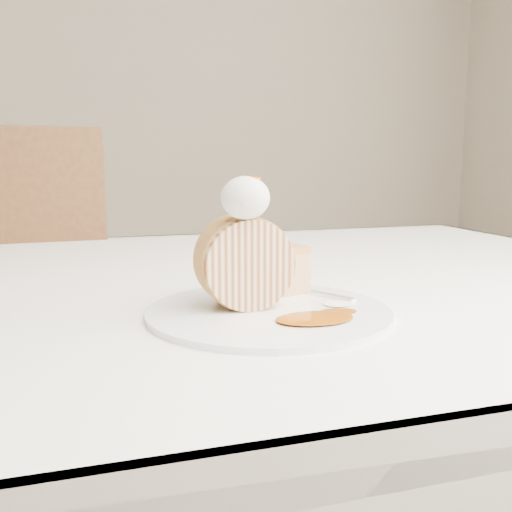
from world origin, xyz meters
name	(u,v)px	position (x,y,z in m)	size (l,w,h in m)	color
table	(187,345)	(0.00, 0.20, 0.66)	(1.40, 0.90, 0.75)	white
plate	(269,312)	(0.05, 0.00, 0.75)	(0.24, 0.24, 0.01)	white
roulade_slice	(245,262)	(0.03, 0.02, 0.80)	(0.09, 0.09, 0.05)	beige
cake_chunk	(278,272)	(0.08, 0.07, 0.78)	(0.05, 0.05, 0.04)	tan
whipped_cream	(245,198)	(0.02, 0.00, 0.87)	(0.05, 0.05, 0.04)	white
caramel_drizzle	(250,173)	(0.03, 0.00, 0.89)	(0.02, 0.02, 0.01)	#8F4205
caramel_pool	(315,318)	(0.08, -0.05, 0.76)	(0.08, 0.05, 0.00)	#8F4205
fork	(314,293)	(0.12, 0.05, 0.76)	(0.02, 0.14, 0.00)	silver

